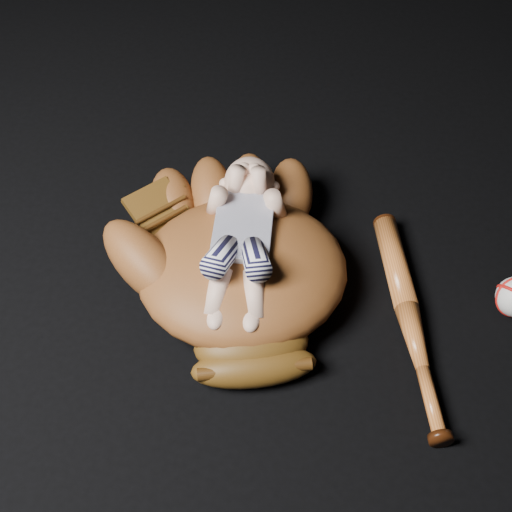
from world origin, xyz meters
name	(u,v)px	position (x,y,z in m)	size (l,w,h in m)	color
baseball_glove	(242,263)	(-0.03, 0.02, 0.08)	(0.46, 0.53, 0.17)	#5F3114
newborn_baby	(242,239)	(-0.03, 0.04, 0.13)	(0.16, 0.36, 0.14)	#D9A88C
baseball_bat	(410,320)	(0.26, -0.05, 0.02)	(0.04, 0.47, 0.04)	#B55B23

